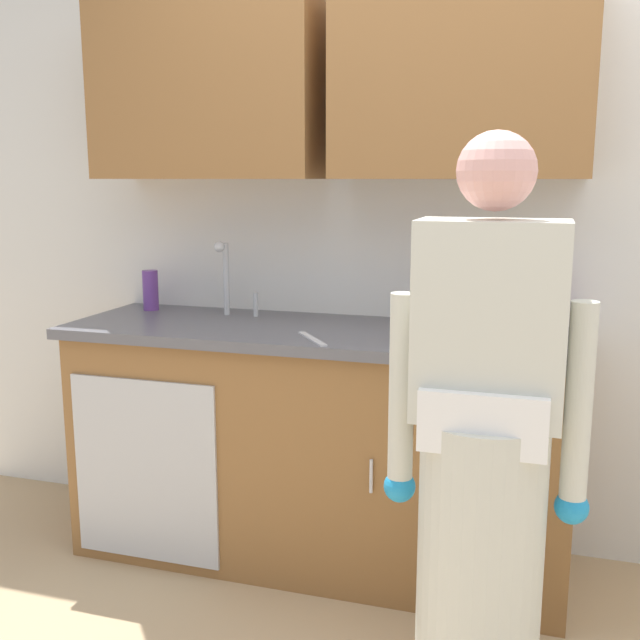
% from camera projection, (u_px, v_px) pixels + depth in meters
% --- Properties ---
extents(kitchen_wall_with_uppers, '(4.80, 0.44, 2.70)m').
position_uv_depth(kitchen_wall_with_uppers, '(441.00, 185.00, 2.90)').
color(kitchen_wall_with_uppers, silver).
rests_on(kitchen_wall_with_uppers, ground).
extents(counter_cabinet, '(1.90, 0.62, 0.90)m').
position_uv_depth(counter_cabinet, '(318.00, 449.00, 2.94)').
color(counter_cabinet, brown).
rests_on(counter_cabinet, ground).
extents(countertop, '(1.96, 0.66, 0.04)m').
position_uv_depth(countertop, '(319.00, 333.00, 2.85)').
color(countertop, '#595960').
rests_on(countertop, counter_cabinet).
extents(sink, '(0.50, 0.36, 0.35)m').
position_uv_depth(sink, '(221.00, 325.00, 2.97)').
color(sink, '#B7BABF').
rests_on(sink, counter_cabinet).
extents(person_at_sink, '(0.55, 0.34, 1.62)m').
position_uv_depth(person_at_sink, '(483.00, 485.00, 2.00)').
color(person_at_sink, white).
rests_on(person_at_sink, ground).
extents(bottle_dish_liquid, '(0.07, 0.07, 0.24)m').
position_uv_depth(bottle_dish_liquid, '(553.00, 298.00, 2.78)').
color(bottle_dish_liquid, '#66388C').
rests_on(bottle_dish_liquid, countertop).
extents(bottle_soap, '(0.06, 0.06, 0.25)m').
position_uv_depth(bottle_soap, '(459.00, 295.00, 2.84)').
color(bottle_soap, '#E05933').
rests_on(bottle_soap, countertop).
extents(bottle_water_tall, '(0.07, 0.07, 0.17)m').
position_uv_depth(bottle_water_tall, '(151.00, 290.00, 3.21)').
color(bottle_water_tall, '#66388C').
rests_on(bottle_water_tall, countertop).
extents(cup_by_sink, '(0.08, 0.08, 0.08)m').
position_uv_depth(cup_by_sink, '(404.00, 332.00, 2.55)').
color(cup_by_sink, white).
rests_on(cup_by_sink, countertop).
extents(knife_on_counter, '(0.16, 0.21, 0.01)m').
position_uv_depth(knife_on_counter, '(312.00, 339.00, 2.63)').
color(knife_on_counter, silver).
rests_on(knife_on_counter, countertop).
extents(sponge, '(0.11, 0.07, 0.03)m').
position_uv_depth(sponge, '(491.00, 329.00, 2.74)').
color(sponge, '#4CBF4C').
rests_on(sponge, countertop).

